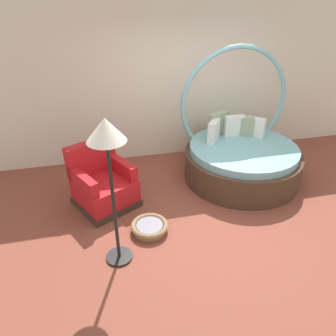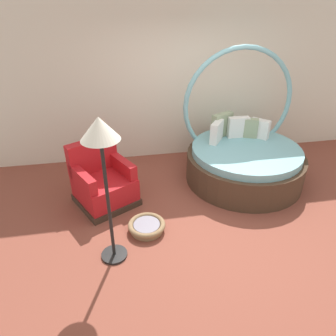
% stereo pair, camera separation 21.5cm
% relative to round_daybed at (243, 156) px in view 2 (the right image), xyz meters
% --- Properties ---
extents(ground_plane, '(8.00, 8.00, 0.02)m').
position_rel_round_daybed_xyz_m(ground_plane, '(-0.79, -0.94, -0.42)').
color(ground_plane, brown).
extents(back_wall, '(8.00, 0.12, 3.09)m').
position_rel_round_daybed_xyz_m(back_wall, '(-0.79, 1.16, 1.13)').
color(back_wall, silver).
rests_on(back_wall, ground_plane).
extents(round_daybed, '(1.95, 1.95, 2.13)m').
position_rel_round_daybed_xyz_m(round_daybed, '(0.00, 0.00, 0.00)').
color(round_daybed, '#473323').
rests_on(round_daybed, ground_plane).
extents(red_armchair, '(1.08, 1.08, 0.94)m').
position_rel_round_daybed_xyz_m(red_armchair, '(-2.36, -0.30, -0.08)').
color(red_armchair, '#38281E').
rests_on(red_armchair, ground_plane).
extents(pet_basket, '(0.51, 0.51, 0.13)m').
position_rel_round_daybed_xyz_m(pet_basket, '(-1.79, -1.11, -0.34)').
color(pet_basket, '#8E704C').
rests_on(pet_basket, ground_plane).
extents(floor_lamp, '(0.40, 0.40, 1.82)m').
position_rel_round_daybed_xyz_m(floor_lamp, '(-2.24, -1.49, 1.12)').
color(floor_lamp, black).
rests_on(floor_lamp, ground_plane).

